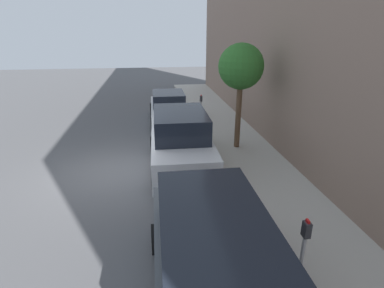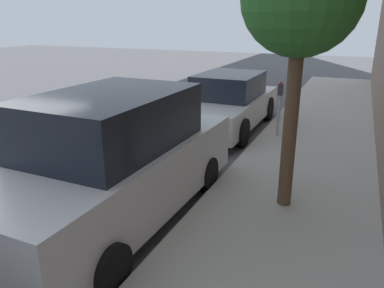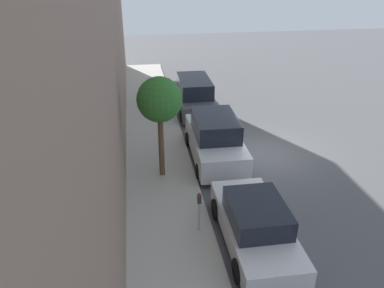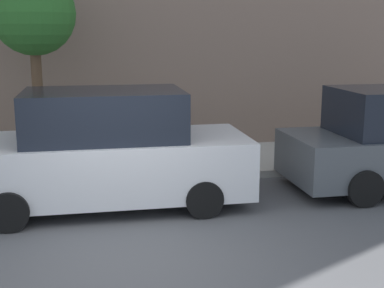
{
  "view_description": "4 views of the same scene",
  "coord_description": "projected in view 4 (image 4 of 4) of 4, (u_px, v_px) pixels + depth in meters",
  "views": [
    {
      "loc": [
        1.48,
        -9.47,
        4.53
      ],
      "look_at": [
        2.76,
        -0.34,
        1.0
      ],
      "focal_mm": 28.0,
      "sensor_mm": 36.0,
      "label": 1
    },
    {
      "loc": [
        5.62,
        -4.22,
        2.98
      ],
      "look_at": [
        3.25,
        1.17,
        1.0
      ],
      "focal_mm": 35.0,
      "sensor_mm": 36.0,
      "label": 2
    },
    {
      "loc": [
        5.62,
        14.17,
        7.83
      ],
      "look_at": [
        3.48,
        0.57,
        1.0
      ],
      "focal_mm": 35.0,
      "sensor_mm": 36.0,
      "label": 3
    },
    {
      "loc": [
        -6.45,
        0.51,
        2.94
      ],
      "look_at": [
        2.47,
        -1.37,
        1.0
      ],
      "focal_mm": 50.0,
      "sensor_mm": 36.0,
      "label": 4
    }
  ],
  "objects": [
    {
      "name": "parking_meter_near",
      "position": [
        370.0,
        120.0,
        11.59
      ],
      "size": [
        0.11,
        0.15,
        1.45
      ],
      "color": "#ADADB2",
      "rests_on": "sidewalk"
    },
    {
      "name": "street_tree",
      "position": [
        33.0,
        15.0,
        10.53
      ],
      "size": [
        1.67,
        1.67,
        3.96
      ],
      "color": "brown",
      "rests_on": "sidewalk"
    },
    {
      "name": "sidewalk",
      "position": [
        107.0,
        166.0,
        11.53
      ],
      "size": [
        2.72,
        32.0,
        0.15
      ],
      "color": "#B2ADA3",
      "rests_on": "ground_plane"
    },
    {
      "name": "ground_plane",
      "position": [
        128.0,
        263.0,
        6.89
      ],
      "size": [
        60.0,
        60.0,
        0.0
      ],
      "primitive_type": "plane",
      "color": "#515154"
    },
    {
      "name": "parked_suv_second",
      "position": [
        105.0,
        152.0,
        8.98
      ],
      "size": [
        2.08,
        4.84,
        1.98
      ],
      "color": "silver",
      "rests_on": "ground_plane"
    }
  ]
}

